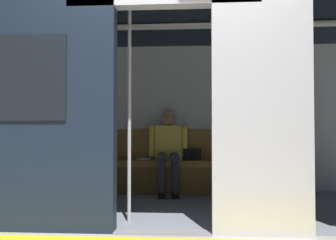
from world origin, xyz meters
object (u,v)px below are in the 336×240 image
(bench_seat, at_px, (176,168))
(person_seated, at_px, (168,145))
(handbag, at_px, (192,154))
(book, at_px, (143,159))
(grab_pole_door, at_px, (129,111))
(train_car, at_px, (167,78))

(bench_seat, height_order, person_seated, person_seated)
(person_seated, bearing_deg, bench_seat, -155.12)
(handbag, bearing_deg, book, -2.12)
(bench_seat, height_order, grab_pole_door, grab_pole_door)
(book, distance_m, grab_pole_door, 2.03)
(train_car, xyz_separation_m, book, (0.44, -1.13, -1.03))
(person_seated, bearing_deg, grab_pole_door, 81.97)
(handbag, relative_size, grab_pole_door, 0.12)
(bench_seat, distance_m, grab_pole_door, 2.03)
(person_seated, relative_size, grab_pole_door, 0.55)
(handbag, distance_m, book, 0.72)
(person_seated, height_order, book, person_seated)
(train_car, xyz_separation_m, person_seated, (0.06, -1.00, -0.83))
(bench_seat, bearing_deg, handbag, -168.68)
(train_car, bearing_deg, bench_seat, -92.64)
(train_car, relative_size, person_seated, 5.31)
(train_car, bearing_deg, grab_pole_door, 68.55)
(bench_seat, height_order, handbag, handbag)
(train_car, distance_m, handbag, 1.49)
(handbag, distance_m, grab_pole_door, 2.07)
(person_seated, bearing_deg, train_car, 93.56)
(bench_seat, xyz_separation_m, person_seated, (0.11, 0.05, 0.33))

